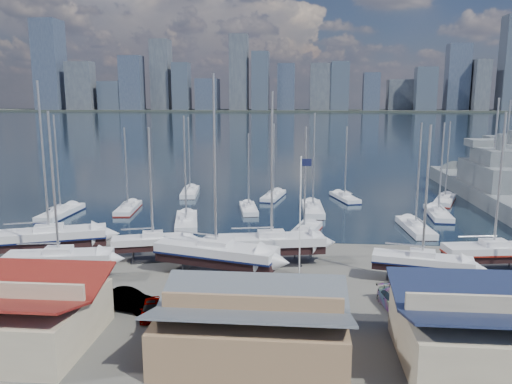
# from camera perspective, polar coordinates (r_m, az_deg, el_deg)

# --- Properties ---
(ground) EXTENTS (1400.00, 1400.00, 0.00)m
(ground) POSITION_cam_1_polar(r_m,az_deg,el_deg) (48.96, 1.36, -9.02)
(ground) COLOR #605E59
(ground) RESTS_ON ground
(water) EXTENTS (1400.00, 600.00, 0.40)m
(water) POSITION_cam_1_polar(r_m,az_deg,el_deg) (356.39, 4.65, 7.99)
(water) COLOR #182D39
(water) RESTS_ON ground
(far_shore) EXTENTS (1400.00, 80.00, 2.20)m
(far_shore) POSITION_cam_1_polar(r_m,az_deg,el_deg) (616.19, 4.87, 9.24)
(far_shore) COLOR #2D332D
(far_shore) RESTS_ON ground
(skyline) EXTENTS (639.14, 43.80, 107.69)m
(skyline) POSITION_cam_1_polar(r_m,az_deg,el_deg) (610.26, 4.17, 12.80)
(skyline) COLOR #475166
(skyline) RESTS_ON far_shore
(shed_grey) EXTENTS (12.60, 8.40, 4.17)m
(shed_grey) POSITION_cam_1_polar(r_m,az_deg,el_deg) (33.39, -0.47, -14.79)
(shed_grey) COLOR #8C6B4C
(shed_grey) RESTS_ON ground
(shed_blue) EXTENTS (13.65, 9.45, 4.71)m
(shed_blue) POSITION_cam_1_polar(r_m,az_deg,el_deg) (35.62, 26.94, -13.84)
(shed_blue) COLOR #BFB293
(shed_blue) RESTS_ON ground
(sailboat_cradle_0) EXTENTS (11.79, 6.98, 18.23)m
(sailboat_cradle_0) POSITION_cam_1_polar(r_m,az_deg,el_deg) (56.52, -22.52, -4.82)
(sailboat_cradle_0) COLOR #2D2D33
(sailboat_cradle_0) RESTS_ON ground
(sailboat_cradle_1) EXTENTS (9.83, 4.34, 15.41)m
(sailboat_cradle_1) POSITION_cam_1_polar(r_m,az_deg,el_deg) (49.21, -21.57, -7.18)
(sailboat_cradle_1) COLOR #2D2D33
(sailboat_cradle_1) RESTS_ON ground
(sailboat_cradle_2) EXTENTS (8.56, 4.54, 13.65)m
(sailboat_cradle_2) POSITION_cam_1_polar(r_m,az_deg,el_deg) (52.64, -11.68, -5.58)
(sailboat_cradle_2) COLOR #2D2D33
(sailboat_cradle_2) RESTS_ON ground
(sailboat_cradle_3) EXTENTS (12.13, 6.33, 18.66)m
(sailboat_cradle_3) POSITION_cam_1_polar(r_m,az_deg,el_deg) (47.16, -4.58, -6.99)
(sailboat_cradle_3) COLOR #2D2D33
(sailboat_cradle_3) RESTS_ON ground
(sailboat_cradle_4) EXTENTS (10.95, 4.96, 17.17)m
(sailboat_cradle_4) POSITION_cam_1_polar(r_m,az_deg,el_deg) (50.43, 1.77, -5.87)
(sailboat_cradle_4) COLOR #2D2D33
(sailboat_cradle_4) RESTS_ON ground
(sailboat_cradle_5) EXTENTS (9.07, 4.32, 14.28)m
(sailboat_cradle_5) POSITION_cam_1_polar(r_m,az_deg,el_deg) (47.69, 18.44, -7.61)
(sailboat_cradle_5) COLOR #2D2D33
(sailboat_cradle_5) RESTS_ON ground
(sailboat_cradle_6) EXTENTS (9.71, 4.03, 15.29)m
(sailboat_cradle_6) POSITION_cam_1_polar(r_m,az_deg,el_deg) (53.15, 25.49, -6.18)
(sailboat_cradle_6) COLOR #2D2D33
(sailboat_cradle_6) RESTS_ON ground
(sailboat_moored_0) EXTENTS (2.98, 10.04, 14.93)m
(sailboat_moored_0) POSITION_cam_1_polar(r_m,az_deg,el_deg) (76.06, -21.40, -2.35)
(sailboat_moored_0) COLOR black
(sailboat_moored_0) RESTS_ON water
(sailboat_moored_1) EXTENTS (3.33, 8.85, 12.91)m
(sailboat_moored_1) POSITION_cam_1_polar(r_m,az_deg,el_deg) (76.29, -14.40, -1.91)
(sailboat_moored_1) COLOR black
(sailboat_moored_1) RESTS_ON water
(sailboat_moored_2) EXTENTS (3.72, 9.52, 14.00)m
(sailboat_moored_2) POSITION_cam_1_polar(r_m,az_deg,el_deg) (87.04, -7.55, -0.11)
(sailboat_moored_2) COLOR black
(sailboat_moored_2) RESTS_ON water
(sailboat_moored_3) EXTENTS (4.82, 10.38, 14.97)m
(sailboat_moored_3) POSITION_cam_1_polar(r_m,az_deg,el_deg) (66.53, -7.95, -3.50)
(sailboat_moored_3) COLOR black
(sailboat_moored_3) RESTS_ON water
(sailboat_moored_4) EXTENTS (3.68, 8.25, 12.03)m
(sailboat_moored_4) POSITION_cam_1_polar(r_m,az_deg,el_deg) (73.75, -0.85, -1.98)
(sailboat_moored_4) COLOR black
(sailboat_moored_4) RESTS_ON water
(sailboat_moored_5) EXTENTS (4.02, 8.99, 12.99)m
(sailboat_moored_5) POSITION_cam_1_polar(r_m,az_deg,el_deg) (83.20, 2.01, -0.54)
(sailboat_moored_5) COLOR black
(sailboat_moored_5) RESTS_ON water
(sailboat_moored_6) EXTENTS (4.80, 9.59, 13.82)m
(sailboat_moored_6) POSITION_cam_1_polar(r_m,az_deg,el_deg) (61.12, 5.52, -4.73)
(sailboat_moored_6) COLOR black
(sailboat_moored_6) RESTS_ON water
(sailboat_moored_7) EXTENTS (3.26, 10.12, 15.11)m
(sailboat_moored_7) POSITION_cam_1_polar(r_m,az_deg,el_deg) (73.52, 6.50, -2.09)
(sailboat_moored_7) COLOR black
(sailboat_moored_7) RESTS_ON water
(sailboat_moored_8) EXTENTS (4.71, 8.72, 12.56)m
(sailboat_moored_8) POSITION_cam_1_polar(r_m,az_deg,el_deg) (83.15, 10.10, -0.70)
(sailboat_moored_8) COLOR black
(sailboat_moored_8) RESTS_ON water
(sailboat_moored_9) EXTENTS (3.35, 9.59, 14.22)m
(sailboat_moored_9) POSITION_cam_1_polar(r_m,az_deg,el_deg) (66.05, 17.74, -4.01)
(sailboat_moored_9) COLOR black
(sailboat_moored_9) RESTS_ON water
(sailboat_moored_10) EXTENTS (3.19, 9.40, 13.83)m
(sailboat_moored_10) POSITION_cam_1_polar(r_m,az_deg,el_deg) (74.91, 20.09, -2.46)
(sailboat_moored_10) COLOR black
(sailboat_moored_10) RESTS_ON water
(sailboat_moored_11) EXTENTS (5.70, 9.35, 13.54)m
(sailboat_moored_11) POSITION_cam_1_polar(r_m,az_deg,el_deg) (85.24, 20.76, -0.96)
(sailboat_moored_11) COLOR black
(sailboat_moored_11) RESTS_ON water
(naval_ship_east) EXTENTS (7.81, 46.65, 18.19)m
(naval_ship_east) POSITION_cam_1_polar(r_m,az_deg,el_deg) (89.34, 25.24, 0.10)
(naval_ship_east) COLOR slate
(naval_ship_east) RESTS_ON water
(naval_ship_west) EXTENTS (8.11, 39.85, 17.56)m
(naval_ship_west) POSITION_cam_1_polar(r_m,az_deg,el_deg) (105.15, 26.41, 1.46)
(naval_ship_west) COLOR slate
(naval_ship_west) RESTS_ON water
(car_a) EXTENTS (2.29, 4.01, 1.29)m
(car_a) POSITION_cam_1_polar(r_m,az_deg,el_deg) (39.99, -11.92, -12.93)
(car_a) COLOR gray
(car_a) RESTS_ON ground
(car_b) EXTENTS (5.09, 2.90, 1.59)m
(car_b) POSITION_cam_1_polar(r_m,az_deg,el_deg) (41.58, -14.45, -11.87)
(car_b) COLOR gray
(car_b) RESTS_ON ground
(car_c) EXTENTS (3.81, 6.12, 1.58)m
(car_c) POSITION_cam_1_polar(r_m,az_deg,el_deg) (37.64, 2.81, -14.01)
(car_c) COLOR gray
(car_c) RESTS_ON ground
(car_d) EXTENTS (2.91, 5.20, 1.42)m
(car_d) POSITION_cam_1_polar(r_m,az_deg,el_deg) (41.75, 15.77, -11.97)
(car_d) COLOR gray
(car_d) RESTS_ON ground
(flagpole) EXTENTS (1.00, 0.12, 11.33)m
(flagpole) POSITION_cam_1_polar(r_m,az_deg,el_deg) (46.21, 5.18, -1.88)
(flagpole) COLOR white
(flagpole) RESTS_ON ground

